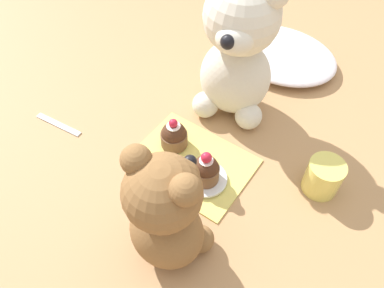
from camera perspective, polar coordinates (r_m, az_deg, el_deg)
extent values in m
plane|color=tan|center=(0.71, 0.00, -2.85)|extent=(4.00, 4.00, 0.00)
cube|color=#E0D166|center=(0.71, 0.00, -2.70)|extent=(0.22, 0.16, 0.01)
ellipsoid|color=silver|center=(0.93, 13.22, 13.25)|extent=(0.27, 0.21, 0.04)
ellipsoid|color=silver|center=(0.76, 6.57, 10.13)|extent=(0.17, 0.16, 0.16)
sphere|color=silver|center=(0.68, 7.63, 18.72)|extent=(0.14, 0.14, 0.14)
ellipsoid|color=silver|center=(0.64, 6.23, 15.77)|extent=(0.08, 0.07, 0.05)
sphere|color=black|center=(0.62, 5.62, 15.16)|extent=(0.02, 0.02, 0.02)
sphere|color=silver|center=(0.77, 2.04, 6.02)|extent=(0.05, 0.05, 0.05)
sphere|color=silver|center=(0.76, 8.60, 4.24)|extent=(0.05, 0.05, 0.05)
ellipsoid|color=olive|center=(0.57, -3.87, -13.08)|extent=(0.11, 0.10, 0.13)
sphere|color=olive|center=(0.47, -4.56, -7.42)|extent=(0.10, 0.10, 0.10)
ellipsoid|color=olive|center=(0.49, -1.58, -4.53)|extent=(0.05, 0.04, 0.04)
sphere|color=black|center=(0.50, -0.31, -2.70)|extent=(0.02, 0.02, 0.02)
sphere|color=olive|center=(0.42, -1.00, -7.00)|extent=(0.04, 0.04, 0.04)
sphere|color=olive|center=(0.45, -8.50, -2.37)|extent=(0.04, 0.04, 0.04)
sphere|color=olive|center=(0.61, 1.31, -14.24)|extent=(0.04, 0.04, 0.04)
sphere|color=olive|center=(0.63, -4.36, -10.64)|extent=(0.04, 0.04, 0.04)
cylinder|color=brown|center=(0.72, -2.74, 0.82)|extent=(0.05, 0.05, 0.03)
sphere|color=#472819|center=(0.71, -2.79, 1.57)|extent=(0.05, 0.05, 0.05)
cylinder|color=white|center=(0.69, -2.86, 2.75)|extent=(0.03, 0.03, 0.00)
sphere|color=red|center=(0.69, -2.88, 3.19)|extent=(0.02, 0.02, 0.02)
cylinder|color=silver|center=(0.68, 2.04, -5.29)|extent=(0.08, 0.08, 0.01)
cylinder|color=brown|center=(0.66, 2.08, -4.41)|extent=(0.05, 0.05, 0.03)
sphere|color=#472819|center=(0.65, 2.12, -3.62)|extent=(0.05, 0.05, 0.05)
cylinder|color=white|center=(0.63, 2.18, -2.53)|extent=(0.02, 0.02, 0.00)
sphere|color=red|center=(0.63, 2.20, -2.07)|extent=(0.02, 0.02, 0.02)
cylinder|color=#EADB66|center=(0.69, 19.37, -4.75)|extent=(0.06, 0.06, 0.07)
cube|color=silver|center=(0.81, -19.70, 2.87)|extent=(0.11, 0.02, 0.01)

